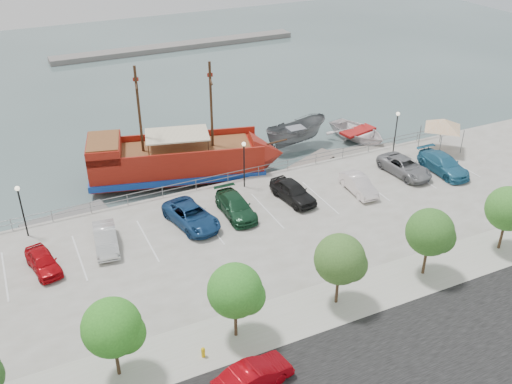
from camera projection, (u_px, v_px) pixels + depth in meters
name	position (u px, v px, depth m)	size (l,w,h in m)	color
ground	(278.00, 233.00, 45.28)	(160.00, 160.00, 0.00)	#3E4F4E
street	(408.00, 360.00, 32.19)	(100.00, 8.00, 0.04)	black
sidewalk	(349.00, 298.00, 36.91)	(100.00, 4.00, 0.05)	#A2A090
seawall_railing	(238.00, 175.00, 50.67)	(50.00, 0.06, 1.00)	gray
far_shore	(177.00, 46.00, 92.11)	(40.00, 3.00, 0.80)	slate
pirate_ship	(191.00, 160.00, 52.47)	(18.57, 9.17, 11.50)	maroon
patrol_boat	(296.00, 135.00, 58.63)	(2.68, 7.11, 2.75)	slate
speedboat	(358.00, 134.00, 60.57)	(4.92, 6.89, 1.43)	silver
dock_west	(65.00, 218.00, 46.85)	(6.93, 1.98, 0.40)	slate
dock_mid	(309.00, 164.00, 55.46)	(7.09, 2.03, 0.41)	slate
dock_east	(366.00, 152.00, 57.91)	(7.30, 2.09, 0.42)	gray
canopy_tent	(444.00, 119.00, 54.76)	(4.78, 4.78, 3.84)	slate
street_sedan	(253.00, 376.00, 30.23)	(1.56, 4.48, 1.47)	#9E040C
fire_hydrant	(203.00, 352.00, 32.24)	(0.24, 0.24, 0.70)	#E7B80C
lamp_post_left	(20.00, 202.00, 41.76)	(0.36, 0.36, 4.28)	black
lamp_post_mid	(244.00, 156.00, 48.46)	(0.36, 0.36, 4.28)	black
lamp_post_right	(397.00, 125.00, 54.42)	(0.36, 0.36, 4.28)	black
tree_b	(115.00, 329.00, 29.71)	(3.30, 3.20, 5.00)	#473321
tree_c	(238.00, 292.00, 32.31)	(3.30, 3.20, 5.00)	#473321
tree_d	(342.00, 260.00, 34.92)	(3.30, 3.20, 5.00)	#473321
tree_e	(432.00, 233.00, 37.53)	(3.30, 3.20, 5.00)	#473321
tree_f	(510.00, 210.00, 40.14)	(3.30, 3.20, 5.00)	#473321
parked_car_a	(43.00, 261.00, 39.19)	(1.64, 4.08, 1.39)	#B2080F
parked_car_b	(106.00, 239.00, 41.50)	(1.58, 4.52, 1.49)	silver
parked_car_c	(191.00, 216.00, 44.21)	(2.59, 5.61, 1.56)	navy
parked_car_d	(236.00, 206.00, 45.53)	(2.12, 5.20, 1.51)	#174127
parked_car_e	(293.00, 191.00, 47.49)	(1.95, 4.85, 1.65)	black
parked_car_f	(359.00, 185.00, 48.73)	(1.53, 4.39, 1.45)	white
parked_car_g	(405.00, 167.00, 51.63)	(2.50, 5.42, 1.51)	gray
parked_car_h	(443.00, 164.00, 51.94)	(2.27, 5.59, 1.62)	teal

